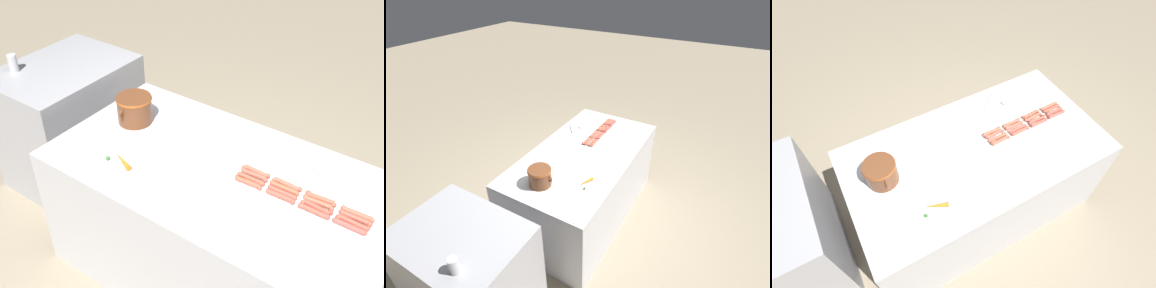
% 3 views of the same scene
% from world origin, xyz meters
% --- Properties ---
extents(ground_plane, '(20.00, 20.00, 0.00)m').
position_xyz_m(ground_plane, '(0.00, 0.00, 0.00)').
color(ground_plane, gray).
extents(griddle_counter, '(1.02, 1.90, 0.87)m').
position_xyz_m(griddle_counter, '(0.00, 0.00, 0.43)').
color(griddle_counter, '#BCBCC1').
rests_on(griddle_counter, ground_plane).
extents(back_cabinet, '(0.97, 0.71, 0.95)m').
position_xyz_m(back_cabinet, '(0.23, 1.50, 0.48)').
color(back_cabinet, '#A0A0A4').
rests_on(back_cabinet, ground_plane).
extents(hot_dog_0, '(0.03, 0.16, 0.03)m').
position_xyz_m(hot_dog_0, '(-0.02, -0.73, 0.88)').
color(hot_dog_0, '#B85145').
rests_on(hot_dog_0, griddle_counter).
extents(hot_dog_1, '(0.03, 0.16, 0.03)m').
position_xyz_m(hot_dog_1, '(-0.03, -0.55, 0.88)').
color(hot_dog_1, '#B1503F').
rests_on(hot_dog_1, griddle_counter).
extents(hot_dog_2, '(0.03, 0.16, 0.03)m').
position_xyz_m(hot_dog_2, '(-0.02, -0.37, 0.88)').
color(hot_dog_2, '#B55040').
rests_on(hot_dog_2, griddle_counter).
extents(hot_dog_3, '(0.03, 0.16, 0.03)m').
position_xyz_m(hot_dog_3, '(-0.03, -0.19, 0.88)').
color(hot_dog_3, '#B2563F').
rests_on(hot_dog_3, griddle_counter).
extents(hot_dog_4, '(0.03, 0.16, 0.03)m').
position_xyz_m(hot_dog_4, '(0.01, -0.73, 0.88)').
color(hot_dog_4, '#B4513F').
rests_on(hot_dog_4, griddle_counter).
extents(hot_dog_5, '(0.04, 0.16, 0.03)m').
position_xyz_m(hot_dog_5, '(0.01, -0.55, 0.88)').
color(hot_dog_5, '#B6503F').
rests_on(hot_dog_5, griddle_counter).
extents(hot_dog_6, '(0.03, 0.16, 0.03)m').
position_xyz_m(hot_dog_6, '(0.01, -0.37, 0.88)').
color(hot_dog_6, '#BE5242').
rests_on(hot_dog_6, griddle_counter).
extents(hot_dog_7, '(0.03, 0.16, 0.03)m').
position_xyz_m(hot_dog_7, '(0.01, -0.19, 0.88)').
color(hot_dog_7, '#AF543E').
rests_on(hot_dog_7, griddle_counter).
extents(hot_dog_8, '(0.03, 0.16, 0.03)m').
position_xyz_m(hot_dog_8, '(0.05, -0.73, 0.88)').
color(hot_dog_8, '#B95341').
rests_on(hot_dog_8, griddle_counter).
extents(hot_dog_9, '(0.04, 0.16, 0.03)m').
position_xyz_m(hot_dog_9, '(0.04, -0.55, 0.88)').
color(hot_dog_9, '#B25D44').
rests_on(hot_dog_9, griddle_counter).
extents(hot_dog_10, '(0.03, 0.16, 0.03)m').
position_xyz_m(hot_dog_10, '(0.04, -0.36, 0.88)').
color(hot_dog_10, '#BA5D41').
rests_on(hot_dog_10, griddle_counter).
extents(hot_dog_11, '(0.03, 0.16, 0.03)m').
position_xyz_m(hot_dog_11, '(0.05, -0.19, 0.88)').
color(hot_dog_11, '#B05845').
rests_on(hot_dog_11, griddle_counter).
extents(hot_dog_12, '(0.03, 0.16, 0.03)m').
position_xyz_m(hot_dog_12, '(0.08, -0.73, 0.88)').
color(hot_dog_12, '#B05D44').
rests_on(hot_dog_12, griddle_counter).
extents(hot_dog_13, '(0.04, 0.16, 0.03)m').
position_xyz_m(hot_dog_13, '(0.08, -0.55, 0.88)').
color(hot_dog_13, '#B7563D').
rests_on(hot_dog_13, griddle_counter).
extents(hot_dog_14, '(0.03, 0.16, 0.03)m').
position_xyz_m(hot_dog_14, '(0.08, -0.36, 0.88)').
color(hot_dog_14, '#B75D45').
rests_on(hot_dog_14, griddle_counter).
extents(hot_dog_15, '(0.03, 0.16, 0.03)m').
position_xyz_m(hot_dog_15, '(0.08, -0.18, 0.88)').
color(hot_dog_15, '#BC5B44').
rests_on(hot_dog_15, griddle_counter).
extents(bean_pot, '(0.27, 0.22, 0.17)m').
position_xyz_m(bean_pot, '(0.09, 0.68, 0.97)').
color(bean_pot, brown).
rests_on(bean_pot, griddle_counter).
extents(serving_spoon, '(0.20, 0.24, 0.02)m').
position_xyz_m(serving_spoon, '(0.32, -0.41, 0.88)').
color(serving_spoon, '#B7B7BC').
rests_on(serving_spoon, griddle_counter).
extents(carrot, '(0.09, 0.17, 0.03)m').
position_xyz_m(carrot, '(-0.27, 0.47, 0.89)').
color(carrot, orange).
rests_on(carrot, griddle_counter).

